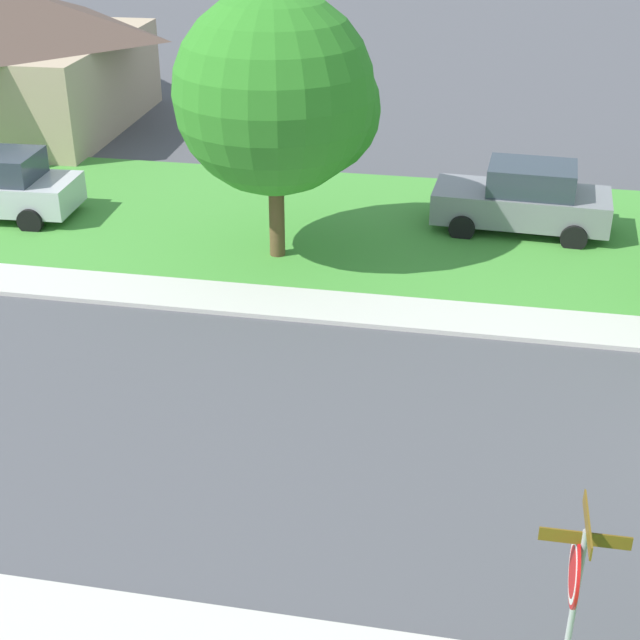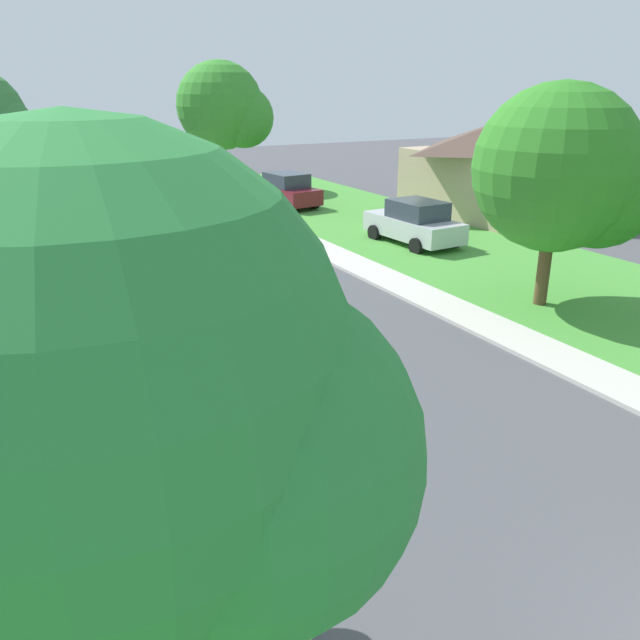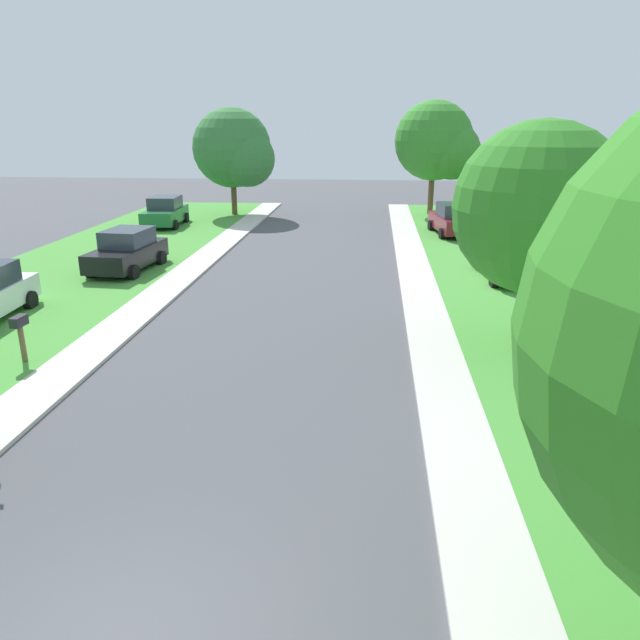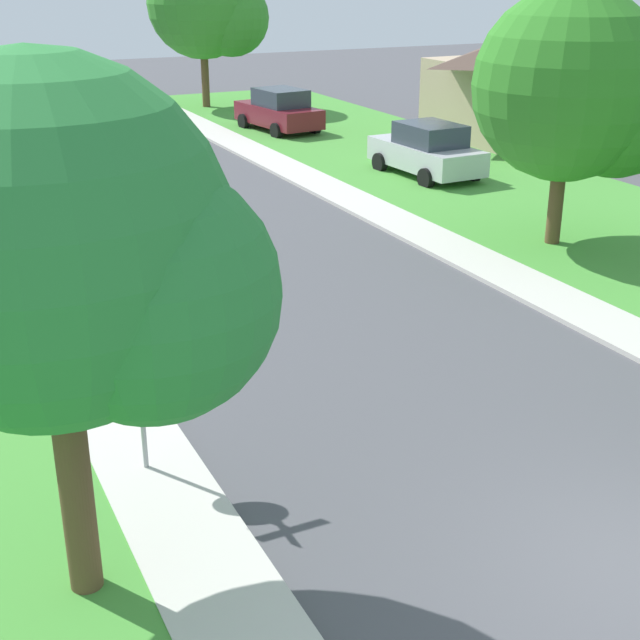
{
  "view_description": "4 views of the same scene",
  "coord_description": "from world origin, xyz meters",
  "px_view_note": "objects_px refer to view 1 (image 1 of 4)",
  "views": [
    {
      "loc": [
        -12.36,
        5.94,
        8.76
      ],
      "look_at": [
        1.54,
        8.6,
        1.4
      ],
      "focal_mm": 51.84,
      "sensor_mm": 36.0,
      "label": 1
    },
    {
      "loc": [
        -6.5,
        -1.65,
        6.01
      ],
      "look_at": [
        -0.7,
        9.3,
        1.4
      ],
      "focal_mm": 35.9,
      "sensor_mm": 36.0,
      "label": 2
    },
    {
      "loc": [
        2.92,
        -5.38,
        6.05
      ],
      "look_at": [
        1.69,
        8.58,
        1.4
      ],
      "focal_mm": 34.01,
      "sensor_mm": 36.0,
      "label": 3
    },
    {
      "loc": [
        -7.15,
        -5.89,
        6.54
      ],
      "look_at": [
        -1.66,
        5.59,
        1.4
      ],
      "focal_mm": 49.99,
      "sensor_mm": 36.0,
      "label": 4
    }
  ],
  "objects_px": {
    "car_grey_behind_trees": "(523,199)",
    "tree_sidewalk_near": "(284,98)",
    "stop_sign_far_corner": "(575,584)",
    "house_right_setback": "(14,56)"
  },
  "relations": [
    {
      "from": "car_grey_behind_trees",
      "to": "tree_sidewalk_near",
      "type": "bearing_deg",
      "value": 114.3
    },
    {
      "from": "car_grey_behind_trees",
      "to": "tree_sidewalk_near",
      "type": "xyz_separation_m",
      "value": [
        -2.47,
        5.47,
        2.86
      ]
    },
    {
      "from": "stop_sign_far_corner",
      "to": "house_right_setback",
      "type": "relative_size",
      "value": 0.3
    },
    {
      "from": "car_grey_behind_trees",
      "to": "house_right_setback",
      "type": "height_order",
      "value": "house_right_setback"
    },
    {
      "from": "stop_sign_far_corner",
      "to": "house_right_setback",
      "type": "distance_m",
      "value": 27.34
    },
    {
      "from": "car_grey_behind_trees",
      "to": "tree_sidewalk_near",
      "type": "height_order",
      "value": "tree_sidewalk_near"
    },
    {
      "from": "stop_sign_far_corner",
      "to": "house_right_setback",
      "type": "height_order",
      "value": "house_right_setback"
    },
    {
      "from": "tree_sidewalk_near",
      "to": "house_right_setback",
      "type": "relative_size",
      "value": 0.66
    },
    {
      "from": "house_right_setback",
      "to": "stop_sign_far_corner",
      "type": "bearing_deg",
      "value": -141.09
    },
    {
      "from": "car_grey_behind_trees",
      "to": "tree_sidewalk_near",
      "type": "relative_size",
      "value": 0.72
    }
  ]
}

